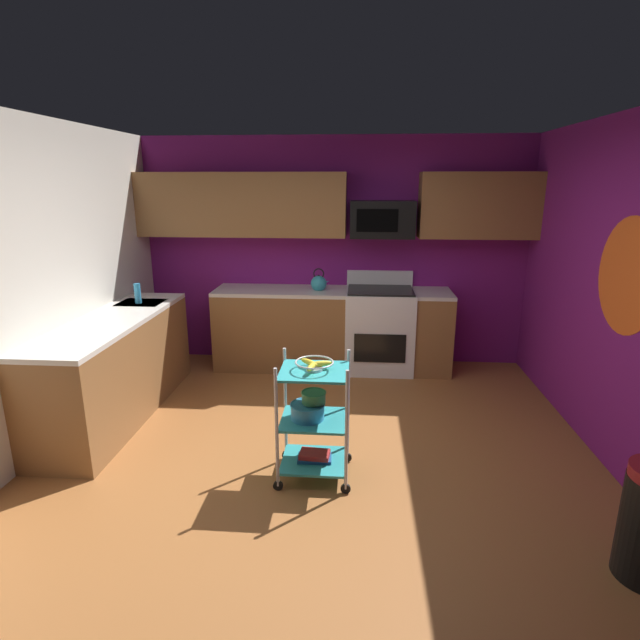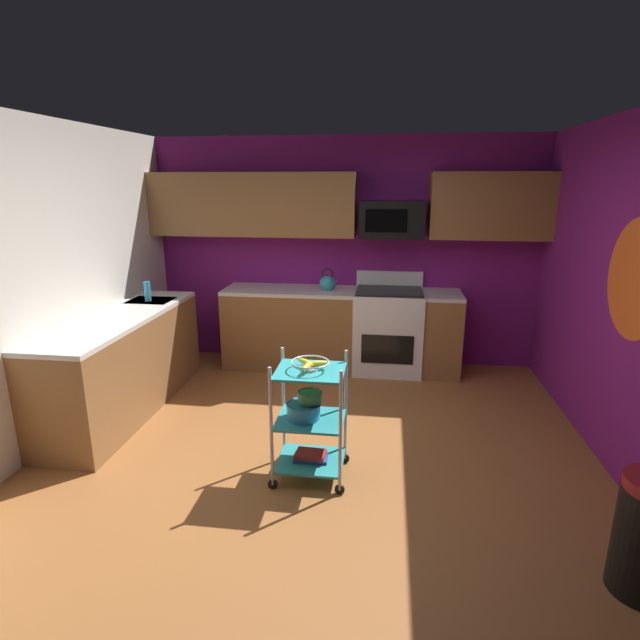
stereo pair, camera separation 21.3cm
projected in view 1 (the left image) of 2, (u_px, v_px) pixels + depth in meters
The scene contains 15 objects.
floor at pixel (317, 465), 3.89m from camera, with size 4.40×4.80×0.04m, color #995B2D.
wall_back at pixel (334, 252), 5.88m from camera, with size 4.52×0.06×2.60m, color #751970.
wall_left at pixel (16, 294), 3.71m from camera, with size 0.06×4.80×2.60m, color silver.
wall_flower_decal at pixel (627, 276), 3.57m from camera, with size 0.85×0.85×0.00m, color #E5591E.
counter_run at pixel (247, 344), 5.26m from camera, with size 3.53×2.76×0.92m.
oven_range at pixel (379, 329), 5.74m from camera, with size 0.76×0.65×1.10m.
upper_cabinets at pixel (323, 205), 5.56m from camera, with size 4.40×0.33×0.70m.
microwave at pixel (382, 219), 5.52m from camera, with size 0.70×0.39×0.40m.
rolling_cart at pixel (314, 419), 3.61m from camera, with size 0.54×0.44×0.91m.
fruit_bowl at pixel (314, 364), 3.49m from camera, with size 0.27×0.27×0.07m.
mixing_bowl_large at pixel (308, 411), 3.59m from camera, with size 0.25×0.25×0.11m.
mixing_bowl_small at pixel (314, 397), 3.58m from camera, with size 0.18×0.18×0.08m.
book_stack at pixel (314, 456), 3.68m from camera, with size 0.25×0.16×0.06m.
kettle at pixel (319, 283), 5.66m from camera, with size 0.21×0.18×0.26m.
dish_soap_bottle at pixel (138, 293), 5.03m from camera, with size 0.06×0.06×0.20m, color #2D8CBF.
Camera 1 is at (0.30, -3.44, 2.10)m, focal length 28.25 mm.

